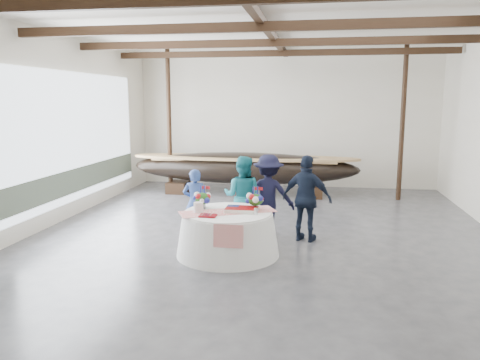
# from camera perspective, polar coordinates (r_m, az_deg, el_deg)

# --- Properties ---
(floor) EXTENTS (10.00, 12.00, 0.01)m
(floor) POSITION_cam_1_polar(r_m,az_deg,el_deg) (10.41, 3.00, -6.54)
(floor) COLOR #3D3D42
(floor) RESTS_ON ground
(wall_back) EXTENTS (10.00, 0.02, 4.50)m
(wall_back) POSITION_cam_1_polar(r_m,az_deg,el_deg) (15.98, 5.54, 7.30)
(wall_back) COLOR silver
(wall_back) RESTS_ON ground
(wall_front) EXTENTS (10.00, 0.02, 4.50)m
(wall_front) POSITION_cam_1_polar(r_m,az_deg,el_deg) (4.14, -6.24, 0.46)
(wall_front) COLOR silver
(wall_front) RESTS_ON ground
(wall_left) EXTENTS (0.02, 12.00, 4.50)m
(wall_left) POSITION_cam_1_polar(r_m,az_deg,el_deg) (11.68, -22.20, 5.76)
(wall_left) COLOR silver
(wall_left) RESTS_ON ground
(ceiling) EXTENTS (10.00, 12.00, 0.01)m
(ceiling) POSITION_cam_1_polar(r_m,az_deg,el_deg) (10.12, 3.23, 18.74)
(ceiling) COLOR white
(ceiling) RESTS_ON wall_back
(pavilion_structure) EXTENTS (9.80, 11.76, 4.50)m
(pavilion_structure) POSITION_cam_1_polar(r_m,az_deg,el_deg) (10.78, 3.66, 15.51)
(pavilion_structure) COLOR black
(pavilion_structure) RESTS_ON ground
(open_bay) EXTENTS (0.03, 7.00, 3.20)m
(open_bay) POSITION_cam_1_polar(r_m,az_deg,el_deg) (12.54, -19.49, 4.20)
(open_bay) COLOR silver
(open_bay) RESTS_ON ground
(longboat_display) EXTENTS (7.05, 1.41, 1.32)m
(longboat_display) POSITION_cam_1_polar(r_m,az_deg,el_deg) (14.46, 0.46, 1.50)
(longboat_display) COLOR black
(longboat_display) RESTS_ON ground
(banquet_table) EXTENTS (1.95, 1.95, 0.84)m
(banquet_table) POSITION_cam_1_polar(r_m,az_deg,el_deg) (8.93, -1.49, -6.50)
(banquet_table) COLOR white
(banquet_table) RESTS_ON ground
(tabletop_items) EXTENTS (1.86, 1.29, 0.40)m
(tabletop_items) POSITION_cam_1_polar(r_m,az_deg,el_deg) (8.93, -1.56, -2.75)
(tabletop_items) COLOR red
(tabletop_items) RESTS_ON banquet_table
(guest_woman_blue) EXTENTS (0.56, 0.39, 1.47)m
(guest_woman_blue) POSITION_cam_1_polar(r_m,az_deg,el_deg) (10.11, -5.48, -2.76)
(guest_woman_blue) COLOR navy
(guest_woman_blue) RESTS_ON ground
(guest_woman_teal) EXTENTS (0.92, 0.75, 1.74)m
(guest_woman_teal) POSITION_cam_1_polar(r_m,az_deg,el_deg) (10.08, 0.31, -1.97)
(guest_woman_teal) COLOR #1A7986
(guest_woman_teal) RESTS_ON ground
(guest_man_left) EXTENTS (1.15, 0.69, 1.76)m
(guest_man_left) POSITION_cam_1_polar(r_m,az_deg,el_deg) (10.19, 3.48, -1.80)
(guest_man_left) COLOR black
(guest_man_left) RESTS_ON ground
(guest_man_right) EXTENTS (1.14, 0.74, 1.80)m
(guest_man_right) POSITION_cam_1_polar(r_m,az_deg,el_deg) (9.77, 8.14, -2.26)
(guest_man_right) COLOR black
(guest_man_right) RESTS_ON ground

